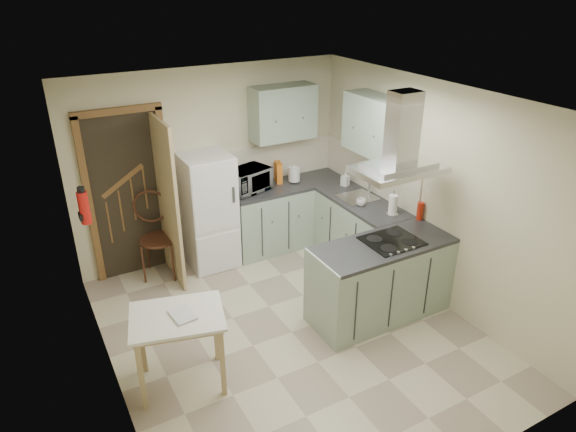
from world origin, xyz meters
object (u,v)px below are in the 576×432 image
extractor_hood (399,169)px  peninsula (381,279)px  drop_leaf_table (181,350)px  microwave (248,180)px  fridge (209,211)px  bentwood_chair (158,239)px

extractor_hood → peninsula: bearing=180.0°
drop_leaf_table → microwave: (1.63, 1.98, 0.67)m
fridge → microwave: bearing=3.3°
extractor_hood → microwave: bearing=110.3°
drop_leaf_table → peninsula: bearing=14.0°
fridge → peninsula: 2.35m
microwave → extractor_hood: bearing=-87.2°
peninsula → bentwood_chair: size_ratio=1.54×
fridge → microwave: size_ratio=2.71×
peninsula → bentwood_chair: bentwood_chair is taller
extractor_hood → microwave: size_ratio=1.63×
fridge → extractor_hood: (1.32, -1.98, 0.97)m
peninsula → microwave: size_ratio=2.81×
peninsula → microwave: microwave is taller
microwave → bentwood_chair: bearing=162.7°
extractor_hood → microwave: 2.25m
bentwood_chair → microwave: (1.26, 0.00, 0.55)m
drop_leaf_table → microwave: size_ratio=1.48×
peninsula → extractor_hood: 1.27m
bentwood_chair → microwave: bearing=23.1°
extractor_hood → microwave: extractor_hood is taller
fridge → peninsula: bearing=-58.3°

